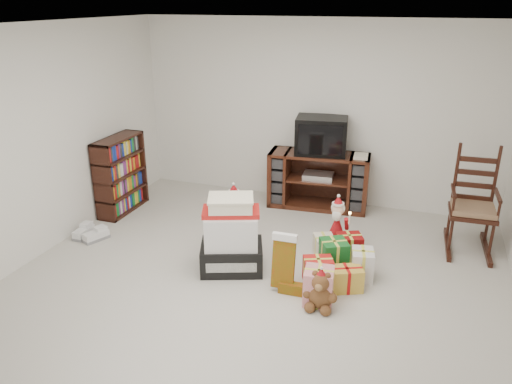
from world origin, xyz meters
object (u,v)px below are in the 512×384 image
at_px(sneaker_pair, 90,234).
at_px(crt_television, 321,135).
at_px(red_suitcase, 237,235).
at_px(mrs_claus_figurine, 234,213).
at_px(gift_pile, 231,239).
at_px(teddy_bear, 321,292).
at_px(santa_figurine, 337,228).
at_px(gift_cluster, 338,264).
at_px(bookshelf, 121,176).
at_px(tv_stand, 318,180).
at_px(rocking_chair, 472,213).

height_order(sneaker_pair, crt_television, crt_television).
relative_size(red_suitcase, mrs_claus_figurine, 0.87).
bearing_deg(sneaker_pair, gift_pile, 5.02).
bearing_deg(teddy_bear, santa_figurine, 94.34).
bearing_deg(gift_cluster, mrs_claus_figurine, 155.91).
bearing_deg(sneaker_pair, gift_cluster, 10.63).
relative_size(bookshelf, teddy_bear, 2.72).
distance_m(tv_stand, gift_pile, 2.06).
height_order(mrs_claus_figurine, gift_cluster, mrs_claus_figurine).
height_order(tv_stand, sneaker_pair, tv_stand).
xyz_separation_m(red_suitcase, santa_figurine, (1.02, 0.53, 0.01)).
xyz_separation_m(tv_stand, santa_figurine, (0.48, -1.14, -0.14)).
relative_size(red_suitcase, santa_figurine, 0.85).
relative_size(tv_stand, gift_cluster, 1.20).
bearing_deg(mrs_claus_figurine, teddy_bear, -42.60).
distance_m(rocking_chair, red_suitcase, 2.69).
bearing_deg(teddy_bear, mrs_claus_figurine, 137.40).
xyz_separation_m(tv_stand, gift_cluster, (0.63, -1.77, -0.25)).
bearing_deg(bookshelf, gift_pile, -26.33).
height_order(red_suitcase, crt_television, crt_television).
distance_m(teddy_bear, santa_figurine, 1.26).
bearing_deg(teddy_bear, gift_cluster, 85.48).
xyz_separation_m(gift_pile, crt_television, (0.48, 2.02, 0.66)).
bearing_deg(tv_stand, santa_figurine, -72.03).
bearing_deg(bookshelf, tv_stand, 22.32).
bearing_deg(santa_figurine, tv_stand, 112.88).
relative_size(red_suitcase, crt_television, 0.75).
xyz_separation_m(rocking_chair, santa_figurine, (-1.44, -0.53, -0.18)).
xyz_separation_m(rocking_chair, crt_television, (-1.92, 0.62, 0.59)).
xyz_separation_m(gift_pile, mrs_claus_figurine, (-0.32, 0.87, -0.11)).
bearing_deg(santa_figurine, crt_television, 112.23).
distance_m(rocking_chair, gift_pile, 2.78).
height_order(gift_cluster, crt_television, crt_television).
bearing_deg(gift_pile, red_suitcase, 80.44).
bearing_deg(red_suitcase, rocking_chair, 48.26).
relative_size(gift_pile, mrs_claus_figurine, 1.29).
bearing_deg(teddy_bear, red_suitcase, 147.06).
xyz_separation_m(sneaker_pair, crt_television, (2.38, 1.92, 0.96)).
distance_m(gift_pile, santa_figurine, 1.29).
distance_m(teddy_bear, crt_television, 2.62).
bearing_deg(tv_stand, rocking_chair, -22.41).
bearing_deg(santa_figurine, gift_pile, -137.83).
height_order(mrs_claus_figurine, crt_television, crt_television).
bearing_deg(crt_television, mrs_claus_figurine, -133.24).
bearing_deg(red_suitcase, gift_pile, -53.94).
bearing_deg(tv_stand, teddy_bear, -81.38).
height_order(rocking_chair, gift_cluster, rocking_chair).
bearing_deg(sneaker_pair, bookshelf, 104.80).
distance_m(tv_stand, santa_figurine, 1.25).
height_order(red_suitcase, sneaker_pair, red_suitcase).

